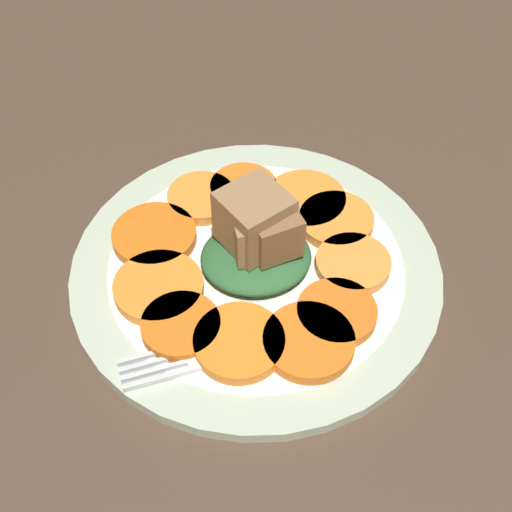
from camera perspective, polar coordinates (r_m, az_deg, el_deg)
The scene contains 15 objects.
table_slab at distance 55.11cm, azimuth 0.00°, elevation -2.11°, with size 120.00×120.00×2.00cm, color #4C3828.
plate at distance 53.93cm, azimuth 0.00°, elevation -1.10°, with size 27.91×27.91×1.05cm.
carrot_slice_0 at distance 49.78cm, azimuth -6.03°, elevation -5.58°, with size 5.56×5.56×0.89cm, color orange.
carrot_slice_1 at distance 48.75cm, azimuth -1.36°, elevation -6.92°, with size 6.30×6.30×0.89cm, color orange.
carrot_slice_2 at distance 48.89cm, azimuth 4.24°, elevation -6.85°, with size 6.32×6.32×0.89cm, color orange.
carrot_slice_3 at distance 50.50cm, azimuth 6.48°, elevation -4.52°, with size 5.67×5.67×0.89cm, color orange.
carrot_slice_4 at distance 53.46cm, azimuth 7.77°, elevation -0.61°, with size 5.59×5.59×0.89cm, color #F99438.
carrot_slice_5 at distance 56.30cm, azimuth 6.43°, elevation 2.84°, with size 5.89×5.89×0.89cm, color orange.
carrot_slice_6 at distance 57.65cm, azimuth 3.98°, elevation 4.45°, with size 6.48×6.48×0.89cm, color orange.
carrot_slice_7 at distance 58.53cm, azimuth -0.85°, elevation 5.43°, with size 5.46×5.46×0.89cm, color orange.
carrot_slice_8 at distance 57.92cm, azimuth -4.39°, elevation 4.68°, with size 5.49×5.49×0.89cm, color orange.
carrot_slice_9 at distance 55.41cm, azimuth -8.14°, elevation 1.62°, with size 6.49×6.49×0.89cm, color orange.
carrot_slice_10 at distance 52.03cm, azimuth -7.80°, elevation -2.50°, with size 6.55×6.55×0.89cm, color orange.
center_pile at distance 51.70cm, azimuth 0.21°, elevation 1.40°, with size 8.27×7.64×6.23cm.
fork at distance 48.94cm, azimuth -1.42°, elevation -7.09°, with size 17.30×4.74×0.40cm.
Camera 1 is at (-4.51, -34.23, 43.95)cm, focal length 50.00 mm.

